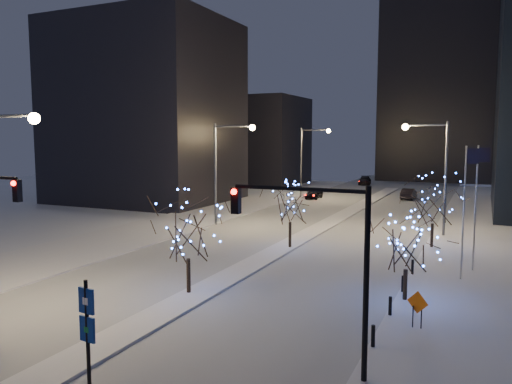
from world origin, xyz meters
The scene contains 23 objects.
ground centered at (0.00, 0.00, 0.00)m, with size 160.00×160.00×0.00m, color white.
road centered at (0.00, 35.00, 0.01)m, with size 20.00×130.00×0.02m, color #B3B9C3.
median centered at (0.00, 30.00, 0.07)m, with size 2.00×80.00×0.15m, color silver.
east_sidewalk centered at (15.00, 20.00, 0.07)m, with size 10.00×90.00×0.15m, color silver.
west_sidewalk centered at (-14.00, 20.00, 0.07)m, with size 8.00×90.00×0.15m, color silver.
filler_west_near centered at (-28.00, 40.00, 12.00)m, with size 22.00×18.00×24.00m, color black.
filler_west_far centered at (-26.00, 70.00, 8.00)m, with size 18.00×16.00×16.00m, color black.
horizon_block centered at (6.00, 92.00, 21.00)m, with size 24.00×14.00×42.00m, color black.
street_lamp_w_mid centered at (-8.94, 27.00, 6.50)m, with size 4.40×0.56×10.00m.
street_lamp_w_far centered at (-8.94, 52.00, 6.50)m, with size 4.40×0.56×10.00m.
street_lamp_east centered at (10.08, 30.00, 6.45)m, with size 3.90×0.56×10.00m.
traffic_signal_east centered at (8.94, 1.00, 4.76)m, with size 5.26×0.43×7.00m.
flagpoles centered at (13.37, 17.25, 4.80)m, with size 1.35×2.60×8.00m.
bollards centered at (10.20, 10.00, 0.60)m, with size 0.16×12.16×0.90m.
car_near centered at (-7.80, 51.47, 0.74)m, with size 1.74×4.33×1.48m, color black.
car_mid centered at (4.50, 56.33, 0.77)m, with size 1.62×4.65×1.53m, color black.
car_far centered at (-5.91, 75.59, 0.76)m, with size 2.12×5.22×1.52m, color black.
holiday_tree_median_near centered at (-0.50, 6.99, 3.68)m, with size 4.73×4.73×5.51m.
holiday_tree_median_far centered at (0.50, 20.03, 3.50)m, with size 4.82×4.82×5.04m.
holiday_tree_plaza_near centered at (10.50, 10.70, 3.16)m, with size 4.26×4.26×4.70m.
holiday_tree_plaza_far centered at (10.53, 24.62, 3.71)m, with size 5.95×5.95×5.63m.
wayfinding_sign centered at (2.00, -3.29, 2.37)m, with size 0.69×0.17×3.86m.
construction_sign centered at (11.58, 6.83, 1.17)m, with size 0.97×0.42×1.69m.
Camera 1 is at (14.01, -15.71, 8.63)m, focal length 35.00 mm.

